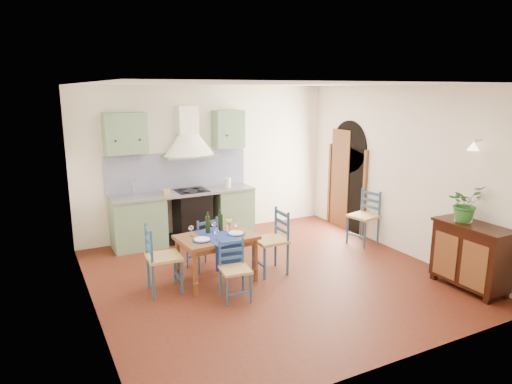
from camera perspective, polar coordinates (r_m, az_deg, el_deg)
floor at (r=6.94m, az=1.88°, el=-10.46°), size 5.00×5.00×0.00m
back_wall at (r=8.46m, az=-8.41°, el=1.13°), size 5.00×0.96×2.80m
right_wall at (r=8.22m, az=16.40°, el=2.44°), size 0.26×5.00×2.80m
left_wall at (r=5.76m, az=-20.34°, el=-1.47°), size 0.04×5.00×2.80m
ceiling at (r=6.38m, az=2.07°, el=13.37°), size 5.00×5.00×0.01m
dining_table at (r=6.59m, az=-4.90°, el=-6.11°), size 1.14×0.87×1.00m
chair_near at (r=6.09m, az=-2.69°, el=-9.67°), size 0.42×0.42×0.80m
chair_far at (r=7.09m, az=-6.64°, el=-6.28°), size 0.47×0.47×0.84m
chair_left at (r=6.38m, az=-11.75°, el=-8.09°), size 0.47×0.47×0.95m
chair_right at (r=6.91m, az=2.05°, el=-6.09°), size 0.46×0.46×0.97m
chair_spare at (r=8.43m, az=13.42°, el=-2.98°), size 0.54×0.54×0.96m
sideboard at (r=7.02m, az=25.27°, el=-7.00°), size 0.50×1.05×0.94m
potted_plant at (r=6.94m, az=24.67°, el=-1.29°), size 0.48×0.43×0.51m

